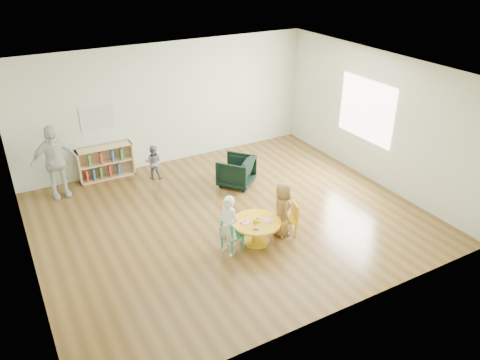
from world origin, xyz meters
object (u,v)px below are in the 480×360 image
at_px(kid_chair_right, 290,218).
at_px(bookshelf, 105,162).
at_px(kid_chair_left, 231,235).
at_px(armchair, 236,171).
at_px(child_left, 228,226).
at_px(child_right, 282,209).
at_px(toddler, 153,162).
at_px(adult_caretaker, 54,162).
at_px(activity_table, 256,228).

bearing_deg(kid_chair_right, bookshelf, 46.98).
distance_m(kid_chair_left, armchair, 2.42).
relative_size(kid_chair_right, child_left, 0.56).
bearing_deg(child_right, kid_chair_left, 106.61).
bearing_deg(kid_chair_right, kid_chair_left, 104.01).
bearing_deg(child_right, kid_chair_right, -99.73).
bearing_deg(kid_chair_left, toddler, 168.02).
bearing_deg(adult_caretaker, child_right, -50.92).
bearing_deg(child_right, activity_table, 107.47).
distance_m(bookshelf, armchair, 2.93).
height_order(kid_chair_left, toddler, toddler).
bearing_deg(bookshelf, child_left, -74.45).
bearing_deg(toddler, adult_caretaker, 26.68).
relative_size(kid_chair_left, toddler, 0.76).
bearing_deg(toddler, kid_chair_right, 143.63).
distance_m(toddler, adult_caretaker, 2.04).
bearing_deg(armchair, kid_chair_left, 19.43).
relative_size(child_right, toddler, 1.30).
height_order(bookshelf, toddler, toddler).
bearing_deg(adult_caretaker, kid_chair_left, -61.90).
bearing_deg(armchair, toddler, -79.01).
distance_m(child_right, adult_caretaker, 4.69).
height_order(activity_table, armchair, armchair).
xyz_separation_m(bookshelf, armchair, (2.37, -1.73, -0.05)).
relative_size(kid_chair_left, armchair, 0.84).
relative_size(kid_chair_right, toddler, 0.77).
height_order(bookshelf, child_left, child_left).
distance_m(armchair, toddler, 1.86).
distance_m(kid_chair_left, adult_caretaker, 4.07).
distance_m(kid_chair_left, kid_chair_right, 1.18).
distance_m(bookshelf, toddler, 1.08).
xyz_separation_m(activity_table, kid_chair_right, (0.67, -0.04, 0.03)).
xyz_separation_m(kid_chair_right, armchair, (0.06, 2.12, -0.00)).
bearing_deg(kid_chair_left, armchair, 133.66).
xyz_separation_m(kid_chair_left, bookshelf, (-1.13, 3.80, 0.05)).
relative_size(child_left, adult_caretaker, 0.69).
height_order(kid_chair_left, child_right, child_right).
bearing_deg(bookshelf, kid_chair_left, -73.42).
height_order(kid_chair_left, kid_chair_right, kid_chair_right).
bearing_deg(child_left, toddler, 163.19).
bearing_deg(activity_table, child_left, -175.59).
height_order(kid_chair_right, child_left, child_left).
bearing_deg(armchair, bookshelf, -75.83).
bearing_deg(adult_caretaker, armchair, -25.85).
xyz_separation_m(kid_chair_right, child_left, (-1.24, -0.00, 0.21)).
bearing_deg(child_right, adult_caretaker, 59.37).
bearing_deg(activity_table, adult_caretaker, 128.54).
xyz_separation_m(child_right, toddler, (-1.25, 3.23, -0.12)).
relative_size(activity_table, child_right, 0.83).
xyz_separation_m(armchair, adult_caretaker, (-3.44, 1.32, 0.46)).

